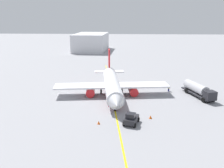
# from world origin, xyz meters

# --- Properties ---
(ground_plane) EXTENTS (400.00, 400.00, 0.00)m
(ground_plane) POSITION_xyz_m (0.00, 0.00, 0.00)
(ground_plane) COLOR #939399
(airplane) EXTENTS (29.87, 28.08, 9.59)m
(airplane) POSITION_xyz_m (-0.49, -0.06, 2.61)
(airplane) COLOR white
(airplane) RESTS_ON ground
(fuel_tanker) EXTENTS (11.25, 5.70, 3.15)m
(fuel_tanker) POSITION_xyz_m (-0.73, 20.66, 1.73)
(fuel_tanker) COLOR #2D2D33
(fuel_tanker) RESTS_ON ground
(pushback_tug) EXTENTS (4.02, 3.18, 2.20)m
(pushback_tug) POSITION_xyz_m (15.55, 4.28, 1.01)
(pushback_tug) COLOR #232328
(pushback_tug) RESTS_ON ground
(refueling_worker) EXTENTS (0.57, 0.43, 1.71)m
(refueling_worker) POSITION_xyz_m (-4.48, 14.33, 0.82)
(refueling_worker) COLOR navy
(refueling_worker) RESTS_ON ground
(safety_cone_nose) EXTENTS (0.56, 0.56, 0.62)m
(safety_cone_nose) POSITION_xyz_m (12.99, 8.01, 0.31)
(safety_cone_nose) COLOR #F2590F
(safety_cone_nose) RESTS_ON ground
(safety_cone_wingtip) EXTENTS (0.53, 0.53, 0.59)m
(safety_cone_wingtip) POSITION_xyz_m (15.92, -1.54, 0.29)
(safety_cone_wingtip) COLOR #F2590F
(safety_cone_wingtip) RESTS_ON ground
(distant_hangar) EXTENTS (26.97, 17.73, 9.24)m
(distant_hangar) POSITION_xyz_m (-78.08, -15.74, 4.61)
(distant_hangar) COLOR silver
(distant_hangar) RESTS_ON ground
(taxi_line_marking) EXTENTS (73.76, 9.10, 0.01)m
(taxi_line_marking) POSITION_xyz_m (0.00, 0.00, 0.01)
(taxi_line_marking) COLOR yellow
(taxi_line_marking) RESTS_ON ground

